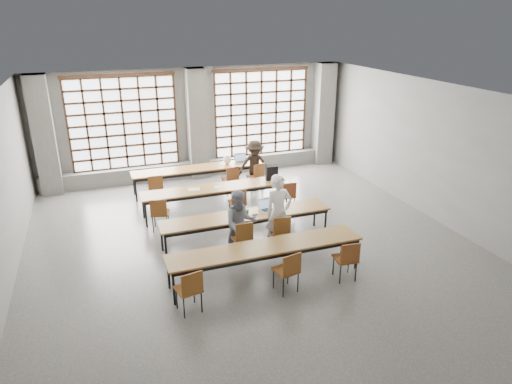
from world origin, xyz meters
TOP-DOWN VIEW (x-y plane):
  - floor at (0.00, 0.00)m, footprint 11.00×11.00m
  - ceiling at (0.00, 0.00)m, footprint 11.00×11.00m
  - wall_back at (0.00, 5.50)m, footprint 10.00×0.00m
  - wall_front at (0.00, -5.50)m, footprint 10.00×0.00m
  - wall_right at (5.00, 0.00)m, footprint 0.00×11.00m
  - column_left at (-4.50, 5.22)m, footprint 0.60×0.55m
  - column_mid at (0.00, 5.22)m, footprint 0.60×0.55m
  - column_right at (4.50, 5.22)m, footprint 0.60×0.55m
  - window_left at (-2.25, 5.42)m, footprint 3.32×0.12m
  - window_right at (2.25, 5.42)m, footprint 3.32×0.12m
  - sill_ledge at (0.00, 5.30)m, footprint 9.80×0.35m
  - desk_row_a at (-0.29, 3.93)m, footprint 4.00×0.70m
  - desk_row_b at (-0.24, 2.15)m, footprint 4.00×0.70m
  - desk_row_c at (-0.06, 0.21)m, footprint 4.00×0.70m
  - desk_row_d at (-0.18, -1.38)m, footprint 4.00×0.70m
  - chair_back_left at (-1.70, 3.31)m, footprint 0.43×0.44m
  - chair_back_mid at (0.52, 3.31)m, footprint 0.48×0.48m
  - chair_back_right at (1.33, 3.31)m, footprint 0.53×0.53m
  - chair_mid_left at (-1.86, 1.52)m, footprint 0.51×0.52m
  - chair_mid_centre at (0.16, 1.52)m, footprint 0.44×0.45m
  - chair_mid_right at (1.56, 1.52)m, footprint 0.45×0.45m
  - chair_front_left at (-0.36, -0.42)m, footprint 0.43×0.44m
  - chair_front_right at (0.53, -0.42)m, footprint 0.45×0.46m
  - chair_near_left at (-1.87, -2.01)m, footprint 0.49×0.50m
  - chair_near_mid at (0.03, -2.01)m, footprint 0.49×0.49m
  - chair_near_right at (1.31, -2.01)m, footprint 0.46×0.46m
  - student_male at (0.54, -0.29)m, footprint 0.68×0.48m
  - student_female at (-0.36, -0.29)m, footprint 0.80×0.65m
  - student_back at (1.31, 3.43)m, footprint 1.07×0.72m
  - laptop_front at (0.48, 0.32)m, footprint 0.40×0.35m
  - laptop_back at (1.06, 4.04)m, footprint 0.37×0.32m
  - mouse at (0.89, 0.19)m, footprint 0.11×0.08m
  - green_box at (-0.11, 0.29)m, footprint 0.26×0.13m
  - phone at (0.12, 0.11)m, footprint 0.14×0.08m
  - paper_sheet_a at (-0.84, 2.20)m, footprint 0.34×0.28m
  - paper_sheet_c at (-0.14, 2.15)m, footprint 0.34×0.27m
  - backpack at (1.36, 2.20)m, footprint 0.34×0.23m
  - plastic_bag at (0.61, 3.98)m, footprint 0.29×0.24m
  - red_pouch at (-1.88, -1.93)m, footprint 0.21×0.12m

SIDE VIEW (x-z plane):
  - floor at x=0.00m, z-range 0.00..0.00m
  - sill_ledge at x=0.00m, z-range 0.00..0.50m
  - red_pouch at x=-1.88m, z-range 0.47..0.53m
  - chair_back_left at x=-1.70m, z-range 0.10..0.98m
  - chair_back_mid at x=0.52m, z-range 0.10..0.98m
  - chair_back_right at x=1.33m, z-range 0.10..0.98m
  - chair_mid_left at x=-1.86m, z-range 0.10..0.98m
  - chair_mid_centre at x=0.16m, z-range 0.10..0.98m
  - chair_mid_right at x=1.56m, z-range 0.10..0.98m
  - chair_front_left at x=-0.36m, z-range 0.10..0.98m
  - chair_front_right at x=0.53m, z-range 0.10..0.98m
  - chair_near_left at x=-1.87m, z-range 0.10..0.98m
  - chair_near_mid at x=0.03m, z-range 0.10..0.98m
  - chair_near_right at x=1.31m, z-range 0.10..0.98m
  - desk_row_a at x=-0.29m, z-range 0.30..1.03m
  - desk_row_b at x=-0.24m, z-range 0.30..1.03m
  - desk_row_c at x=-0.06m, z-range 0.30..1.03m
  - desk_row_d at x=-0.18m, z-range 0.30..1.03m
  - paper_sheet_a at x=-0.84m, z-range 0.73..0.73m
  - paper_sheet_c at x=-0.14m, z-range 0.73..0.73m
  - phone at x=0.12m, z-range 0.73..0.74m
  - mouse at x=0.89m, z-range 0.73..0.77m
  - student_female at x=-0.36m, z-range 0.00..1.53m
  - student_back at x=1.31m, z-range 0.00..1.54m
  - green_box at x=-0.11m, z-range 0.73..0.82m
  - laptop_front at x=0.48m, z-range 0.66..0.92m
  - laptop_back at x=1.06m, z-range 0.66..0.92m
  - plastic_bag at x=0.61m, z-range 0.73..1.02m
  - student_male at x=0.54m, z-range 0.00..1.77m
  - backpack at x=1.36m, z-range 0.73..1.13m
  - wall_back at x=0.00m, z-range -3.25..6.75m
  - wall_front at x=0.00m, z-range -3.25..6.75m
  - wall_right at x=5.00m, z-range -3.75..7.25m
  - column_left at x=-4.50m, z-range 0.00..3.50m
  - column_mid at x=0.00m, z-range 0.00..3.50m
  - column_right at x=4.50m, z-range 0.00..3.50m
  - window_left at x=-2.25m, z-range 0.40..3.40m
  - window_right at x=2.25m, z-range 0.40..3.40m
  - ceiling at x=0.00m, z-range 3.50..3.50m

